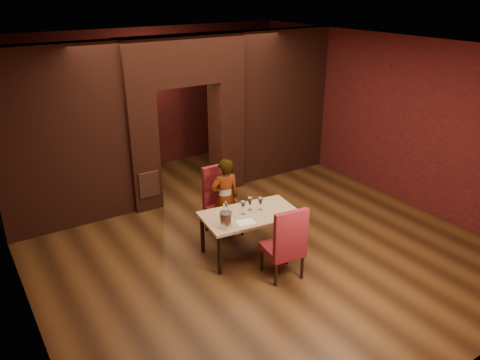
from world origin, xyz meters
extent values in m
plane|color=#492A12|center=(0.00, 0.00, 0.00)|extent=(8.00, 8.00, 0.00)
cube|color=silver|center=(0.00, 0.00, 3.20)|extent=(7.00, 8.00, 0.04)
cube|color=maroon|center=(0.00, 4.00, 1.60)|extent=(7.00, 0.04, 3.20)
cube|color=maroon|center=(0.00, -4.00, 1.60)|extent=(7.00, 0.04, 3.20)
cube|color=maroon|center=(-3.50, 0.00, 1.60)|extent=(0.04, 8.00, 3.20)
cube|color=maroon|center=(3.50, 0.00, 1.60)|extent=(0.04, 8.00, 3.20)
cube|color=maroon|center=(-0.95, 2.00, 1.15)|extent=(0.55, 0.55, 2.30)
cube|color=maroon|center=(0.95, 2.00, 1.15)|extent=(0.55, 0.55, 2.30)
cube|color=maroon|center=(0.00, 2.00, 2.75)|extent=(2.45, 0.55, 0.90)
cube|color=maroon|center=(-2.36, 2.00, 1.60)|extent=(2.28, 0.35, 3.20)
cube|color=maroon|center=(2.36, 2.00, 1.60)|extent=(2.28, 0.35, 3.20)
cube|color=brown|center=(-0.95, 1.71, 0.55)|extent=(0.40, 0.03, 0.50)
cube|color=black|center=(-0.40, 3.94, 1.05)|extent=(0.90, 0.08, 2.10)
cube|color=black|center=(-0.40, 3.90, 1.05)|extent=(1.02, 0.04, 2.22)
cube|color=tan|center=(-0.20, -0.60, 0.36)|extent=(1.62, 1.04, 0.71)
cube|color=maroon|center=(-0.21, 0.18, 0.60)|extent=(0.55, 0.55, 1.21)
cube|color=maroon|center=(-0.15, -1.38, 0.58)|extent=(0.60, 0.60, 1.16)
imported|color=beige|center=(-0.25, 0.09, 0.71)|extent=(0.56, 0.40, 1.43)
cube|color=white|center=(-0.42, -0.81, 0.72)|extent=(0.30, 0.24, 0.00)
cylinder|color=silver|center=(-0.75, -0.77, 0.83)|extent=(0.20, 0.20, 0.24)
cylinder|color=white|center=(-0.63, -0.57, 0.87)|extent=(0.07, 0.07, 0.32)
imported|color=#2E6F29|center=(0.41, 0.46, 0.20)|extent=(0.46, 0.46, 0.39)
camera|label=1|loc=(-3.93, -6.05, 4.09)|focal=35.00mm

